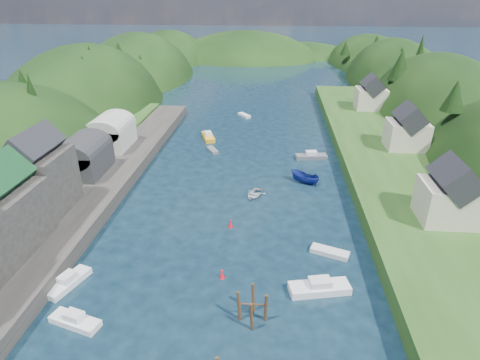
# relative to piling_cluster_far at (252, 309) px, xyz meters

# --- Properties ---
(ground) EXTENTS (600.00, 600.00, 0.00)m
(ground) POSITION_rel_piling_cluster_far_xyz_m (-3.22, 45.10, -1.38)
(ground) COLOR black
(ground) RESTS_ON ground
(hillside_left) EXTENTS (44.00, 245.56, 52.00)m
(hillside_left) POSITION_rel_piling_cluster_far_xyz_m (-48.22, 70.10, -9.42)
(hillside_left) COLOR black
(hillside_left) RESTS_ON ground
(hillside_right) EXTENTS (36.00, 245.56, 48.00)m
(hillside_right) POSITION_rel_piling_cluster_far_xyz_m (41.78, 70.10, -8.80)
(hillside_right) COLOR black
(hillside_right) RESTS_ON ground
(far_hills) EXTENTS (103.00, 68.00, 44.00)m
(far_hills) POSITION_rel_piling_cluster_far_xyz_m (-2.01, 169.11, -12.18)
(far_hills) COLOR black
(far_hills) RESTS_ON ground
(hill_trees) EXTENTS (91.57, 150.31, 12.90)m
(hill_trees) POSITION_rel_piling_cluster_far_xyz_m (-2.82, 59.24, 9.69)
(hill_trees) COLOR black
(hill_trees) RESTS_ON ground
(quay_left) EXTENTS (12.00, 110.00, 2.00)m
(quay_left) POSITION_rel_piling_cluster_far_xyz_m (-27.22, 15.10, -0.38)
(quay_left) COLOR #2D2B28
(quay_left) RESTS_ON ground
(terrace_left_grass) EXTENTS (12.00, 110.00, 2.50)m
(terrace_left_grass) POSITION_rel_piling_cluster_far_xyz_m (-34.22, 15.10, -0.13)
(terrace_left_grass) COLOR #234719
(terrace_left_grass) RESTS_ON ground
(boat_sheds) EXTENTS (7.00, 21.00, 7.50)m
(boat_sheds) POSITION_rel_piling_cluster_far_xyz_m (-29.22, 34.10, 3.89)
(boat_sheds) COLOR #2D2D30
(boat_sheds) RESTS_ON quay_left
(terrace_right) EXTENTS (16.00, 120.00, 2.40)m
(terrace_right) POSITION_rel_piling_cluster_far_xyz_m (21.78, 35.10, -0.18)
(terrace_right) COLOR #234719
(terrace_right) RESTS_ON ground
(right_bank_cottages) EXTENTS (9.00, 59.24, 8.41)m
(right_bank_cottages) POSITION_rel_piling_cluster_far_xyz_m (24.78, 43.44, 4.46)
(right_bank_cottages) COLOR beige
(right_bank_cottages) RESTS_ON terrace_right
(piling_cluster_far) EXTENTS (3.07, 2.88, 3.91)m
(piling_cluster_far) POSITION_rel_piling_cluster_far_xyz_m (0.00, 0.00, 0.00)
(piling_cluster_far) COLOR #382314
(piling_cluster_far) RESTS_ON ground
(channel_buoy_near) EXTENTS (0.70, 0.70, 1.10)m
(channel_buoy_near) POSITION_rel_piling_cluster_far_xyz_m (-3.74, 6.02, -0.90)
(channel_buoy_near) COLOR red
(channel_buoy_near) RESTS_ON ground
(channel_buoy_far) EXTENTS (0.70, 0.70, 1.10)m
(channel_buoy_far) POSITION_rel_piling_cluster_far_xyz_m (-3.96, 16.61, -0.90)
(channel_buoy_far) COLOR red
(channel_buoy_far) RESTS_ON ground
(moored_boats) EXTENTS (33.63, 94.75, 2.45)m
(moored_boats) POSITION_rel_piling_cluster_far_xyz_m (-4.09, 8.74, -0.69)
(moored_boats) COLOR silver
(moored_boats) RESTS_ON ground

